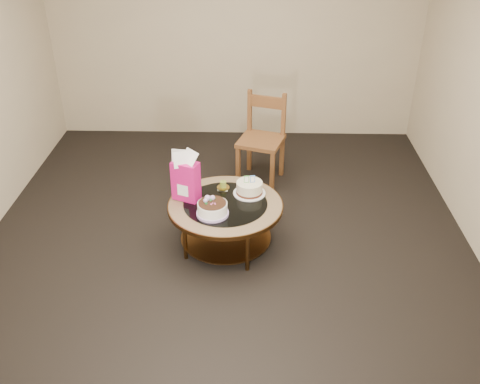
{
  "coord_description": "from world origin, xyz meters",
  "views": [
    {
      "loc": [
        0.24,
        -3.97,
        2.95
      ],
      "look_at": [
        0.13,
        0.02,
        0.56
      ],
      "focal_mm": 40.0,
      "sensor_mm": 36.0,
      "label": 1
    }
  ],
  "objects_px": {
    "coffee_table": "(226,211)",
    "cream_cake": "(249,188)",
    "decorated_cake": "(212,209)",
    "gift_bag": "(186,176)",
    "dining_chair": "(262,138)"
  },
  "relations": [
    {
      "from": "coffee_table",
      "to": "gift_bag",
      "type": "xyz_separation_m",
      "value": [
        -0.35,
        0.07,
        0.31
      ]
    },
    {
      "from": "gift_bag",
      "to": "dining_chair",
      "type": "xyz_separation_m",
      "value": [
        0.68,
        1.2,
        -0.2
      ]
    },
    {
      "from": "coffee_table",
      "to": "gift_bag",
      "type": "distance_m",
      "value": 0.47
    },
    {
      "from": "cream_cake",
      "to": "coffee_table",
      "type": "bearing_deg",
      "value": -149.33
    },
    {
      "from": "cream_cake",
      "to": "dining_chair",
      "type": "relative_size",
      "value": 0.3
    },
    {
      "from": "cream_cake",
      "to": "gift_bag",
      "type": "distance_m",
      "value": 0.59
    },
    {
      "from": "coffee_table",
      "to": "cream_cake",
      "type": "distance_m",
      "value": 0.3
    },
    {
      "from": "gift_bag",
      "to": "dining_chair",
      "type": "distance_m",
      "value": 1.4
    },
    {
      "from": "coffee_table",
      "to": "dining_chair",
      "type": "bearing_deg",
      "value": 75.42
    },
    {
      "from": "coffee_table",
      "to": "decorated_cake",
      "type": "height_order",
      "value": "decorated_cake"
    },
    {
      "from": "decorated_cake",
      "to": "dining_chair",
      "type": "bearing_deg",
      "value": 73.47
    },
    {
      "from": "decorated_cake",
      "to": "gift_bag",
      "type": "distance_m",
      "value": 0.39
    },
    {
      "from": "coffee_table",
      "to": "decorated_cake",
      "type": "xyz_separation_m",
      "value": [
        -0.1,
        -0.18,
        0.13
      ]
    },
    {
      "from": "decorated_cake",
      "to": "dining_chair",
      "type": "distance_m",
      "value": 1.52
    },
    {
      "from": "decorated_cake",
      "to": "gift_bag",
      "type": "bearing_deg",
      "value": 134.42
    }
  ]
}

